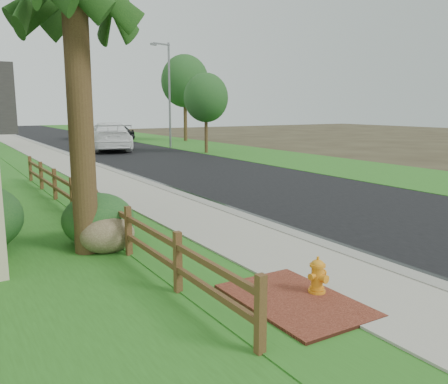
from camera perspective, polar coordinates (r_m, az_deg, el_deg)
ground at (r=10.05m, az=14.59°, el=-8.47°), size 120.00×120.00×0.00m
road at (r=43.25m, az=-15.78°, el=5.65°), size 8.00×90.00×0.02m
curb at (r=42.32m, az=-21.28°, el=5.32°), size 0.40×90.00×0.12m
wet_gutter at (r=42.39m, az=-20.81°, el=5.30°), size 0.50×90.00×0.00m
sidewalk at (r=42.12m, az=-23.03°, el=5.17°), size 2.20×90.00×0.10m
verge_far at (r=45.57m, az=-7.36°, el=6.18°), size 6.00×90.00×0.04m
brick_patch at (r=7.93m, az=8.48°, el=-12.96°), size 1.60×2.40×0.11m
ranch_fence at (r=13.63m, az=-16.60°, el=-0.97°), size 0.12×16.92×1.10m
fire_hydrant at (r=8.14m, az=11.18°, el=-9.92°), size 0.41×0.33×0.63m
white_suv at (r=35.74m, az=-13.65°, el=6.52°), size 4.35×7.48×2.04m
dark_car_mid at (r=45.14m, az=-13.06°, el=6.96°), size 2.81×4.92×1.58m
dark_car_far at (r=49.28m, az=-16.60°, el=7.04°), size 3.35×4.99×1.56m
streetlight at (r=37.16m, az=-6.76°, el=12.19°), size 1.78×0.72×7.92m
boulder at (r=10.69m, az=-13.84°, el=-5.05°), size 1.37×1.14×0.80m
shrub_a at (r=11.25m, az=-14.90°, el=-3.23°), size 1.97×1.97×1.22m
tree_near_right at (r=32.74m, az=-2.19°, el=11.26°), size 3.02×3.02×5.44m
tree_mid_right at (r=44.52m, az=-4.74°, el=13.14°), size 4.34×4.34×7.87m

